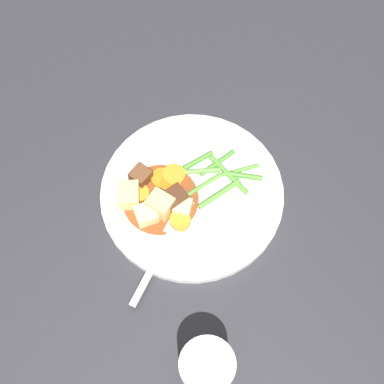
# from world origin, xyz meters

# --- Properties ---
(ground_plane) EXTENTS (3.00, 3.00, 0.00)m
(ground_plane) POSITION_xyz_m (0.00, 0.00, 0.00)
(ground_plane) COLOR #2D2D33
(dinner_plate) EXTENTS (0.27, 0.27, 0.01)m
(dinner_plate) POSITION_xyz_m (0.00, 0.00, 0.01)
(dinner_plate) COLOR white
(dinner_plate) RESTS_ON ground_plane
(stew_sauce) EXTENTS (0.11, 0.11, 0.00)m
(stew_sauce) POSITION_xyz_m (0.05, -0.01, 0.01)
(stew_sauce) COLOR brown
(stew_sauce) RESTS_ON dinner_plate
(carrot_slice_0) EXTENTS (0.05, 0.05, 0.01)m
(carrot_slice_0) POSITION_xyz_m (0.01, -0.03, 0.02)
(carrot_slice_0) COLOR orange
(carrot_slice_0) RESTS_ON dinner_plate
(carrot_slice_1) EXTENTS (0.04, 0.04, 0.01)m
(carrot_slice_1) POSITION_xyz_m (0.03, -0.04, 0.02)
(carrot_slice_1) COLOR orange
(carrot_slice_1) RESTS_ON dinner_plate
(carrot_slice_2) EXTENTS (0.04, 0.04, 0.01)m
(carrot_slice_2) POSITION_xyz_m (0.07, -0.03, 0.02)
(carrot_slice_2) COLOR orange
(carrot_slice_2) RESTS_ON dinner_plate
(carrot_slice_3) EXTENTS (0.03, 0.03, 0.01)m
(carrot_slice_3) POSITION_xyz_m (0.02, -0.02, 0.02)
(carrot_slice_3) COLOR orange
(carrot_slice_3) RESTS_ON dinner_plate
(carrot_slice_4) EXTENTS (0.04, 0.04, 0.01)m
(carrot_slice_4) POSITION_xyz_m (0.04, 0.04, 0.02)
(carrot_slice_4) COLOR orange
(carrot_slice_4) RESTS_ON dinner_plate
(potato_chunk_0) EXTENTS (0.04, 0.04, 0.02)m
(potato_chunk_0) POSITION_xyz_m (0.03, 0.02, 0.03)
(potato_chunk_0) COLOR #EAD68C
(potato_chunk_0) RESTS_ON dinner_plate
(potato_chunk_1) EXTENTS (0.03, 0.03, 0.02)m
(potato_chunk_1) POSITION_xyz_m (0.08, 0.01, 0.02)
(potato_chunk_1) COLOR #EAD68C
(potato_chunk_1) RESTS_ON dinner_plate
(potato_chunk_2) EXTENTS (0.04, 0.04, 0.03)m
(potato_chunk_2) POSITION_xyz_m (0.05, 0.01, 0.03)
(potato_chunk_2) COLOR #E5CC7A
(potato_chunk_2) RESTS_ON dinner_plate
(potato_chunk_3) EXTENTS (0.04, 0.05, 0.03)m
(potato_chunk_3) POSITION_xyz_m (0.09, -0.03, 0.03)
(potato_chunk_3) COLOR #E5CC7A
(potato_chunk_3) RESTS_ON dinner_plate
(meat_chunk_0) EXTENTS (0.04, 0.03, 0.03)m
(meat_chunk_0) POSITION_xyz_m (0.03, 0.01, 0.03)
(meat_chunk_0) COLOR #4C2B19
(meat_chunk_0) RESTS_ON dinner_plate
(meat_chunk_1) EXTENTS (0.04, 0.04, 0.02)m
(meat_chunk_1) POSITION_xyz_m (0.06, -0.05, 0.03)
(meat_chunk_1) COLOR brown
(meat_chunk_1) RESTS_ON dinner_plate
(green_bean_0) EXTENTS (0.05, 0.01, 0.01)m
(green_bean_0) POSITION_xyz_m (-0.03, -0.04, 0.02)
(green_bean_0) COLOR #4C8E33
(green_bean_0) RESTS_ON dinner_plate
(green_bean_1) EXTENTS (0.03, 0.08, 0.01)m
(green_bean_1) POSITION_xyz_m (-0.06, 0.00, 0.02)
(green_bean_1) COLOR #599E38
(green_bean_1) RESTS_ON dinner_plate
(green_bean_2) EXTENTS (0.08, 0.02, 0.01)m
(green_bean_2) POSITION_xyz_m (-0.03, 0.02, 0.02)
(green_bean_2) COLOR #599E38
(green_bean_2) RESTS_ON dinner_plate
(green_bean_3) EXTENTS (0.07, 0.03, 0.01)m
(green_bean_3) POSITION_xyz_m (-0.02, -0.03, 0.02)
(green_bean_3) COLOR #66AD42
(green_bean_3) RESTS_ON dinner_plate
(green_bean_4) EXTENTS (0.07, 0.02, 0.01)m
(green_bean_4) POSITION_xyz_m (-0.06, -0.03, 0.02)
(green_bean_4) COLOR #4C8E33
(green_bean_4) RESTS_ON dinner_plate
(green_bean_5) EXTENTS (0.08, 0.02, 0.01)m
(green_bean_5) POSITION_xyz_m (-0.01, -0.00, 0.02)
(green_bean_5) COLOR #599E38
(green_bean_5) RESTS_ON dinner_plate
(green_bean_6) EXTENTS (0.06, 0.02, 0.01)m
(green_bean_6) POSITION_xyz_m (-0.08, 0.00, 0.02)
(green_bean_6) COLOR #599E38
(green_bean_6) RESTS_ON dinner_plate
(green_bean_7) EXTENTS (0.05, 0.04, 0.01)m
(green_bean_7) POSITION_xyz_m (-0.08, 0.01, 0.02)
(green_bean_7) COLOR #4C8E33
(green_bean_7) RESTS_ON dinner_plate
(fork) EXTENTS (0.15, 0.12, 0.00)m
(fork) POSITION_xyz_m (0.07, 0.06, 0.01)
(fork) COLOR silver
(fork) RESTS_ON dinner_plate
(water_glass) EXTENTS (0.07, 0.07, 0.09)m
(water_glass) POSITION_xyz_m (0.10, 0.24, 0.05)
(water_glass) COLOR silver
(water_glass) RESTS_ON ground_plane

